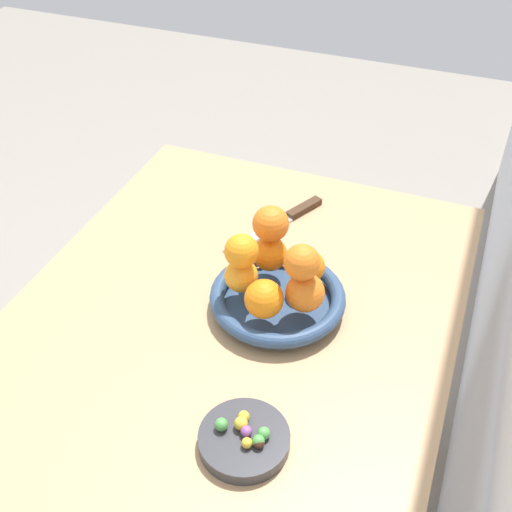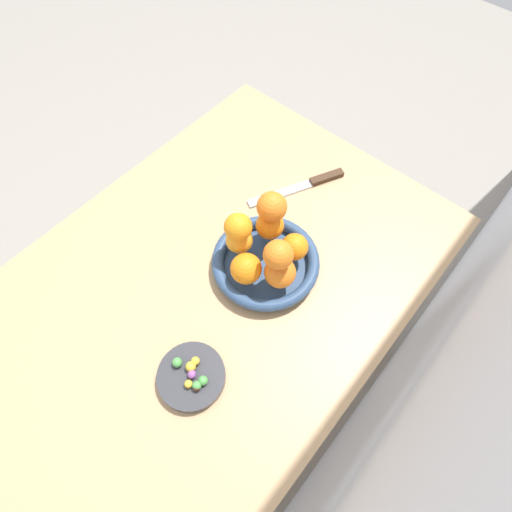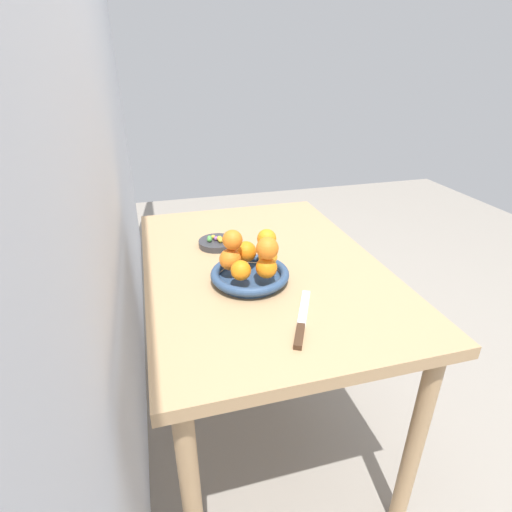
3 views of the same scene
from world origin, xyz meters
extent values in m
plane|color=gray|center=(0.00, 0.00, 0.00)|extent=(6.00, 6.00, 0.00)
cube|color=tan|center=(0.00, 0.00, 0.72)|extent=(1.10, 0.76, 0.04)
cylinder|color=tan|center=(-0.49, -0.32, 0.35)|extent=(0.05, 0.05, 0.70)
cylinder|color=tan|center=(0.49, -0.32, 0.35)|extent=(0.05, 0.05, 0.70)
cylinder|color=tan|center=(-0.49, 0.32, 0.35)|extent=(0.05, 0.05, 0.70)
cylinder|color=navy|center=(-0.11, 0.07, 0.75)|extent=(0.19, 0.19, 0.01)
torus|color=navy|center=(-0.11, 0.07, 0.77)|extent=(0.24, 0.24, 0.03)
cylinder|color=#333338|center=(0.17, 0.12, 0.75)|extent=(0.13, 0.13, 0.02)
sphere|color=orange|center=(-0.05, 0.07, 0.81)|extent=(0.07, 0.07, 0.07)
sphere|color=orange|center=(-0.09, 0.12, 0.81)|extent=(0.07, 0.07, 0.07)
sphere|color=orange|center=(-0.16, 0.11, 0.81)|extent=(0.06, 0.06, 0.06)
sphere|color=orange|center=(-0.16, 0.03, 0.81)|extent=(0.06, 0.06, 0.06)
sphere|color=orange|center=(-0.09, 0.01, 0.81)|extent=(0.06, 0.06, 0.06)
sphere|color=orange|center=(-0.09, 0.01, 0.87)|extent=(0.06, 0.06, 0.06)
sphere|color=orange|center=(-0.09, 0.12, 0.88)|extent=(0.06, 0.06, 0.06)
sphere|color=orange|center=(-0.17, 0.03, 0.87)|extent=(0.06, 0.06, 0.06)
sphere|color=#4C9947|center=(0.17, 0.09, 0.77)|extent=(0.02, 0.02, 0.02)
sphere|color=gold|center=(0.16, 0.11, 0.77)|extent=(0.02, 0.02, 0.02)
sphere|color=#8C4C99|center=(0.17, 0.12, 0.77)|extent=(0.02, 0.02, 0.02)
sphere|color=#4C9947|center=(0.18, 0.14, 0.77)|extent=(0.02, 0.02, 0.02)
sphere|color=gold|center=(0.15, 0.11, 0.77)|extent=(0.02, 0.02, 0.02)
sphere|color=#472819|center=(0.18, 0.15, 0.77)|extent=(0.02, 0.02, 0.02)
sphere|color=#4C9947|center=(0.16, 0.15, 0.77)|extent=(0.02, 0.02, 0.02)
sphere|color=gold|center=(0.18, 0.13, 0.77)|extent=(0.02, 0.02, 0.02)
cube|color=#3F2819|center=(-0.41, 0.02, 0.75)|extent=(0.09, 0.06, 0.01)
cube|color=silver|center=(-0.29, -0.03, 0.74)|extent=(0.16, 0.10, 0.01)
camera|label=1|loc=(0.66, 0.33, 1.53)|focal=45.00mm
camera|label=2|loc=(0.22, 0.33, 1.53)|focal=28.00mm
camera|label=3|loc=(-1.13, 0.33, 1.35)|focal=28.00mm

